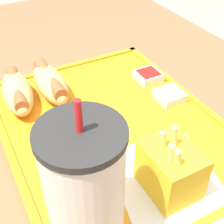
{
  "coord_description": "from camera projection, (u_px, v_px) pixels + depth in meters",
  "views": [
    {
      "loc": [
        -0.32,
        0.2,
        1.12
      ],
      "look_at": [
        0.04,
        0.01,
        0.79
      ],
      "focal_mm": 50.0,
      "sensor_mm": 36.0,
      "label": 1
    }
  ],
  "objects": [
    {
      "name": "food_tray",
      "position": [
        112.0,
        127.0,
        0.54
      ],
      "size": [
        0.45,
        0.36,
        0.01
      ],
      "color": "orange",
      "rests_on": "dining_table"
    },
    {
      "name": "paper_napkin",
      "position": [
        168.0,
        182.0,
        0.44
      ],
      "size": [
        0.19,
        0.17,
        0.0
      ],
      "color": "white",
      "rests_on": "food_tray"
    },
    {
      "name": "soda_cup",
      "position": [
        85.0,
        186.0,
        0.34
      ],
      "size": [
        0.09,
        0.09,
        0.2
      ],
      "color": "silver",
      "rests_on": "food_tray"
    },
    {
      "name": "hot_dog_far",
      "position": [
        17.0,
        92.0,
        0.57
      ],
      "size": [
        0.14,
        0.07,
        0.05
      ],
      "color": "tan",
      "rests_on": "food_tray"
    },
    {
      "name": "hot_dog_near",
      "position": [
        50.0,
        82.0,
        0.6
      ],
      "size": [
        0.14,
        0.05,
        0.05
      ],
      "color": "tan",
      "rests_on": "food_tray"
    },
    {
      "name": "fries_carton",
      "position": [
        169.0,
        170.0,
        0.41
      ],
      "size": [
        0.08,
        0.06,
        0.1
      ],
      "color": "gold",
      "rests_on": "food_tray"
    },
    {
      "name": "sauce_cup_mayo",
      "position": [
        170.0,
        95.0,
        0.59
      ],
      "size": [
        0.05,
        0.05,
        0.02
      ],
      "color": "silver",
      "rests_on": "food_tray"
    },
    {
      "name": "sauce_cup_ketchup",
      "position": [
        148.0,
        76.0,
        0.65
      ],
      "size": [
        0.05,
        0.05,
        0.02
      ],
      "color": "silver",
      "rests_on": "food_tray"
    }
  ]
}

